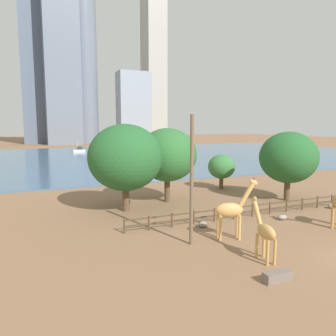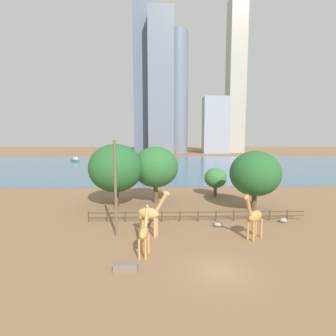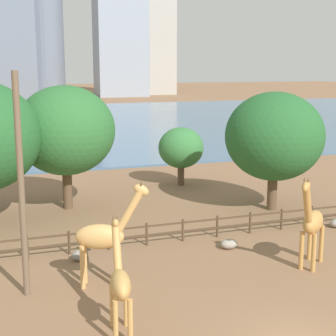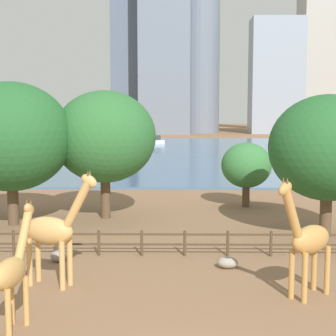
{
  "view_description": "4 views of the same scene",
  "coord_description": "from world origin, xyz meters",
  "views": [
    {
      "loc": [
        -20.05,
        -13.76,
        9.0
      ],
      "look_at": [
        -0.63,
        31.62,
        2.55
      ],
      "focal_mm": 35.0,
      "sensor_mm": 36.0,
      "label": 1
    },
    {
      "loc": [
        -4.47,
        -18.51,
        9.98
      ],
      "look_at": [
        -2.79,
        37.01,
        3.61
      ],
      "focal_mm": 28.0,
      "sensor_mm": 36.0,
      "label": 2
    },
    {
      "loc": [
        -10.06,
        -14.57,
        9.98
      ],
      "look_at": [
        3.06,
        23.23,
        2.01
      ],
      "focal_mm": 55.0,
      "sensor_mm": 36.0,
      "label": 3
    },
    {
      "loc": [
        -0.42,
        -13.44,
        7.33
      ],
      "look_at": [
        -0.89,
        19.96,
        3.6
      ],
      "focal_mm": 55.0,
      "sensor_mm": 36.0,
      "label": 4
    }
  ],
  "objects": [
    {
      "name": "utility_pole",
      "position": [
        -8.99,
        7.61,
        4.9
      ],
      "size": [
        0.28,
        0.28,
        9.8
      ],
      "primitive_type": "cylinder",
      "color": "brown",
      "rests_on": "ground"
    },
    {
      "name": "boat_ferry",
      "position": [
        -39.96,
        91.34,
        0.87
      ],
      "size": [
        4.43,
        4.14,
        1.97
      ],
      "rotation": [
        0.0,
        0.0,
        2.43
      ],
      "color": "#337259",
      "rests_on": "harbor_water"
    },
    {
      "name": "boat_sailboat",
      "position": [
        -4.78,
        96.71,
        0.84
      ],
      "size": [
        4.47,
        2.56,
        3.79
      ],
      "rotation": [
        0.0,
        0.0,
        3.4
      ],
      "color": "silver",
      "rests_on": "harbor_water"
    },
    {
      "name": "giraffe_tall",
      "position": [
        -5.85,
        3.03,
        2.02
      ],
      "size": [
        1.02,
        3.06,
        4.21
      ],
      "rotation": [
        0.0,
        0.0,
        1.43
      ],
      "color": "tan",
      "rests_on": "ground"
    },
    {
      "name": "feeding_trough",
      "position": [
        -7.12,
        0.29,
        0.3
      ],
      "size": [
        1.8,
        0.6,
        0.6
      ],
      "primitive_type": "cube",
      "color": "#72665B",
      "rests_on": "ground"
    },
    {
      "name": "boulder_by_pole",
      "position": [
        -6.12,
        10.93,
        0.27
      ],
      "size": [
        0.76,
        0.73,
        0.54
      ],
      "primitive_type": "ellipsoid",
      "color": "gray",
      "rests_on": "ground"
    },
    {
      "name": "skyline_block_right",
      "position": [
        47.27,
        164.01,
        50.85
      ],
      "size": [
        10.94,
        14.05,
        101.71
      ],
      "primitive_type": "cube",
      "color": "#ADA89E",
      "rests_on": "ground"
    },
    {
      "name": "giraffe_young",
      "position": [
        -5.49,
        7.45,
        2.37
      ],
      "size": [
        3.47,
        1.68,
        4.98
      ],
      "rotation": [
        0.0,
        0.0,
        5.96
      ],
      "color": "tan",
      "rests_on": "ground"
    },
    {
      "name": "giraffe_companion",
      "position": [
        4.77,
        6.27,
        2.31
      ],
      "size": [
        2.82,
        2.56,
        4.92
      ],
      "rotation": [
        0.0,
        0.0,
        3.86
      ],
      "color": "#C18C47",
      "rests_on": "ground"
    },
    {
      "name": "tree_center_broad",
      "position": [
        -5.18,
        21.23,
        5.57
      ],
      "size": [
        6.92,
        6.92,
        8.7
      ],
      "color": "brown",
      "rests_on": "ground"
    },
    {
      "name": "harbor_water",
      "position": [
        0.0,
        77.0,
        0.1
      ],
      "size": [
        180.0,
        86.0,
        0.2
      ],
      "primitive_type": "cube",
      "color": "#476B8C",
      "rests_on": "ground"
    },
    {
      "name": "skyline_block_left",
      "position": [
        -3.84,
        150.59,
        43.82
      ],
      "size": [
        15.74,
        15.49,
        87.64
      ],
      "primitive_type": "cube",
      "color": "slate",
      "rests_on": "ground"
    },
    {
      "name": "tree_right_tall",
      "position": [
        -10.85,
        19.03,
        5.68
      ],
      "size": [
        7.72,
        7.72,
        9.17
      ],
      "color": "brown",
      "rests_on": "ground"
    },
    {
      "name": "tree_left_small",
      "position": [
        5.0,
        25.49,
        3.18
      ],
      "size": [
        3.82,
        3.82,
        4.92
      ],
      "color": "brown",
      "rests_on": "ground"
    },
    {
      "name": "boulder_near_fence",
      "position": [
        10.13,
        11.2,
        0.27
      ],
      "size": [
        0.9,
        0.72,
        0.54
      ],
      "primitive_type": "ellipsoid",
      "color": "gray",
      "rests_on": "ground"
    },
    {
      "name": "skyline_tower_glass",
      "position": [
        7.42,
        157.39,
        38.94
      ],
      "size": [
        13.29,
        13.29,
        77.89
      ],
      "primitive_type": "cylinder",
      "color": "slate",
      "rests_on": "ground"
    },
    {
      "name": "boulder_small",
      "position": [
        2.05,
        9.97,
        0.27
      ],
      "size": [
        0.98,
        0.72,
        0.54
      ],
      "primitive_type": "ellipsoid",
      "color": "gray",
      "rests_on": "ground"
    },
    {
      "name": "tree_left_large",
      "position": [
        8.38,
        16.2,
        5.2
      ],
      "size": [
        6.81,
        6.81,
        8.28
      ],
      "color": "brown",
      "rests_on": "ground"
    },
    {
      "name": "skyline_tower_needle",
      "position": [
        31.78,
        153.05,
        18.18
      ],
      "size": [
        16.48,
        10.56,
        36.36
      ],
      "primitive_type": "cube",
      "color": "#939EAD",
      "rests_on": "ground"
    },
    {
      "name": "ground_plane",
      "position": [
        0.0,
        80.0,
        0.0
      ],
      "size": [
        400.0,
        400.0,
        0.0
      ],
      "primitive_type": "plane",
      "color": "#8C6647"
    },
    {
      "name": "skyline_block_central",
      "position": [
        -13.75,
        162.28,
        54.42
      ],
      "size": [
        15.72,
        12.45,
        108.83
      ],
      "primitive_type": "cube",
      "color": "slate",
      "rests_on": "ground"
    },
    {
      "name": "enclosure_fence",
      "position": [
        -0.43,
        12.0,
        0.76
      ],
      "size": [
        26.12,
        0.14,
        1.3
      ],
      "color": "#4C3826",
      "rests_on": "ground"
    }
  ]
}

